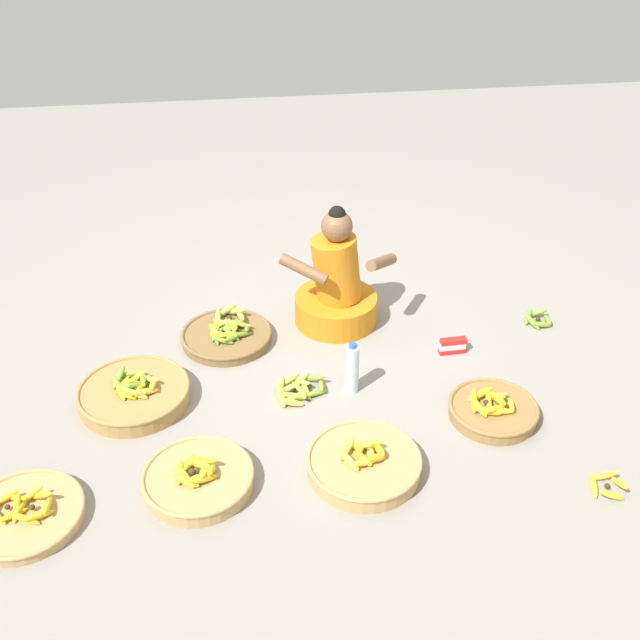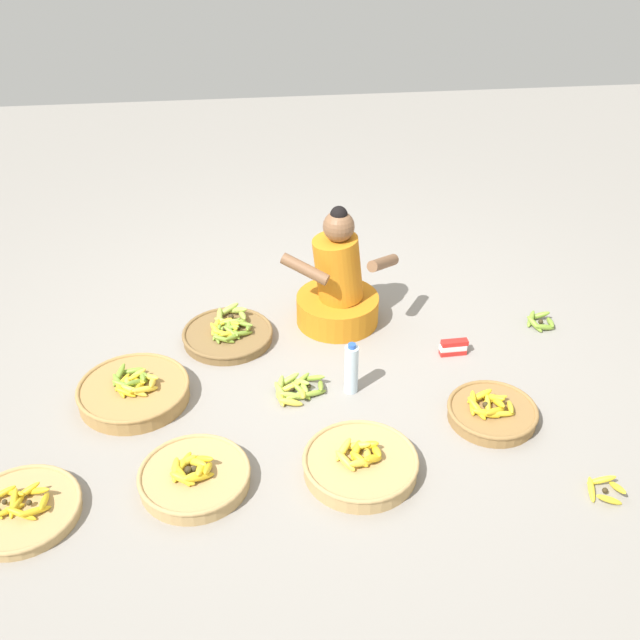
# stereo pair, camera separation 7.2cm
# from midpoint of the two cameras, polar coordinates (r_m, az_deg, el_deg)

# --- Properties ---
(ground_plane) EXTENTS (10.00, 10.00, 0.00)m
(ground_plane) POSITION_cam_midpoint_polar(r_m,az_deg,el_deg) (4.55, -0.79, -2.28)
(ground_plane) COLOR gray
(vendor_woman_front) EXTENTS (0.75, 0.52, 0.80)m
(vendor_woman_front) POSITION_cam_midpoint_polar(r_m,az_deg,el_deg) (4.67, 0.80, 2.54)
(vendor_woman_front) COLOR orange
(vendor_woman_front) RESTS_ON ground
(banana_basket_back_left) EXTENTS (0.48, 0.48, 0.15)m
(banana_basket_back_left) POSITION_cam_midpoint_polar(r_m,az_deg,el_deg) (4.14, 12.48, -6.65)
(banana_basket_back_left) COLOR olive
(banana_basket_back_left) RESTS_ON ground
(banana_basket_front_right) EXTENTS (0.57, 0.57, 0.16)m
(banana_basket_front_right) POSITION_cam_midpoint_polar(r_m,az_deg,el_deg) (3.74, 2.78, -10.79)
(banana_basket_front_right) COLOR tan
(banana_basket_front_right) RESTS_ON ground
(banana_basket_back_center) EXTENTS (0.54, 0.54, 0.15)m
(banana_basket_back_center) POSITION_cam_midpoint_polar(r_m,az_deg,el_deg) (3.72, -9.80, -11.76)
(banana_basket_back_center) COLOR tan
(banana_basket_back_center) RESTS_ON ground
(banana_basket_near_bicycle) EXTENTS (0.61, 0.61, 0.17)m
(banana_basket_near_bicycle) POSITION_cam_midpoint_polar(r_m,az_deg,el_deg) (4.26, -14.39, -5.42)
(banana_basket_near_bicycle) COLOR #A87F47
(banana_basket_near_bicycle) RESTS_ON ground
(banana_basket_mid_left) EXTENTS (0.55, 0.55, 0.13)m
(banana_basket_mid_left) POSITION_cam_midpoint_polar(r_m,az_deg,el_deg) (3.80, -22.04, -13.50)
(banana_basket_mid_left) COLOR tan
(banana_basket_mid_left) RESTS_ON ground
(banana_basket_mid_right) EXTENTS (0.56, 0.56, 0.14)m
(banana_basket_mid_right) POSITION_cam_midpoint_polar(r_m,az_deg,el_deg) (4.65, -7.52, -1.11)
(banana_basket_mid_right) COLOR brown
(banana_basket_mid_right) RESTS_ON ground
(loose_bananas_back_right) EXTENTS (0.18, 0.17, 0.08)m
(loose_bananas_back_right) POSITION_cam_midpoint_polar(r_m,az_deg,el_deg) (3.91, 20.44, -11.63)
(loose_bananas_back_right) COLOR yellow
(loose_bananas_back_right) RESTS_ON ground
(loose_bananas_front_center) EXTENTS (0.31, 0.27, 0.10)m
(loose_bananas_front_center) POSITION_cam_midpoint_polar(r_m,az_deg,el_deg) (4.20, -2.25, -5.30)
(loose_bananas_front_center) COLOR #9EB747
(loose_bananas_front_center) RESTS_ON ground
(loose_bananas_front_left) EXTENTS (0.19, 0.20, 0.09)m
(loose_bananas_front_left) POSITION_cam_midpoint_polar(r_m,az_deg,el_deg) (4.96, 15.76, 0.07)
(loose_bananas_front_left) COLOR olive
(loose_bananas_front_left) RESTS_ON ground
(water_bottle) EXTENTS (0.08, 0.08, 0.32)m
(water_bottle) POSITION_cam_midpoint_polar(r_m,az_deg,el_deg) (4.15, 1.94, -3.71)
(water_bottle) COLOR silver
(water_bottle) RESTS_ON ground
(packet_carton_stack) EXTENTS (0.17, 0.07, 0.09)m
(packet_carton_stack) POSITION_cam_midpoint_polar(r_m,az_deg,el_deg) (4.57, 9.57, -1.95)
(packet_carton_stack) COLOR red
(packet_carton_stack) RESTS_ON ground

